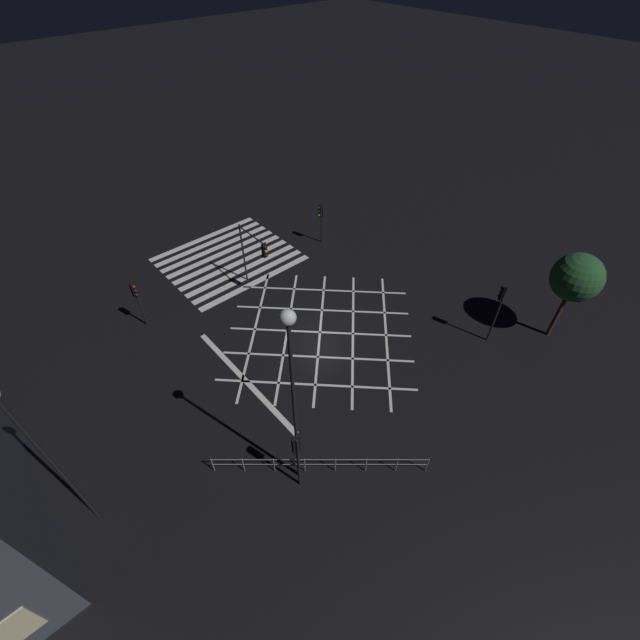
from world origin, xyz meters
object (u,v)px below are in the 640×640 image
(traffic_light_se_cross, at_px, (137,296))
(street_lamp_east, at_px, (292,378))
(traffic_light_nw_cross, at_px, (500,302))
(street_tree_near, at_px, (577,278))
(traffic_light_ne_cross, at_px, (297,453))
(traffic_light_sw_main, at_px, (321,216))
(traffic_light_median_south, at_px, (254,250))
(street_lamp_west, at_px, (40,449))

(traffic_light_se_cross, height_order, street_lamp_east, street_lamp_east)
(street_lamp_east, bearing_deg, traffic_light_nw_cross, 176.72)
(street_tree_near, bearing_deg, traffic_light_nw_cross, -35.23)
(traffic_light_nw_cross, bearing_deg, traffic_light_ne_cross, 87.86)
(traffic_light_sw_main, xyz_separation_m, traffic_light_median_south, (6.89, 1.53, 0.92))
(traffic_light_sw_main, relative_size, street_lamp_east, 0.32)
(traffic_light_nw_cross, relative_size, street_tree_near, 0.72)
(traffic_light_se_cross, height_order, traffic_light_median_south, traffic_light_median_south)
(traffic_light_sw_main, xyz_separation_m, traffic_light_nw_cross, (-0.55, 14.30, 0.62))
(traffic_light_ne_cross, bearing_deg, street_tree_near, -99.13)
(traffic_light_median_south, bearing_deg, traffic_light_nw_cross, 30.22)
(street_lamp_west, bearing_deg, street_tree_near, 163.43)
(street_lamp_east, distance_m, street_tree_near, 17.43)
(traffic_light_sw_main, bearing_deg, street_lamp_west, 24.00)
(traffic_light_nw_cross, bearing_deg, traffic_light_se_cross, 45.29)
(traffic_light_se_cross, bearing_deg, traffic_light_nw_cross, 45.29)
(traffic_light_se_cross, relative_size, street_lamp_east, 0.33)
(traffic_light_nw_cross, xyz_separation_m, street_lamp_west, (21.33, -5.05, 2.51))
(traffic_light_nw_cross, relative_size, traffic_light_median_south, 0.94)
(traffic_light_nw_cross, bearing_deg, traffic_light_median_south, 30.22)
(traffic_light_nw_cross, height_order, street_tree_near, street_tree_near)
(traffic_light_se_cross, xyz_separation_m, street_lamp_east, (-0.86, 13.70, 4.60))
(street_lamp_east, height_order, street_lamp_west, street_lamp_east)
(traffic_light_median_south, bearing_deg, street_lamp_west, -60.93)
(traffic_light_ne_cross, relative_size, street_lamp_west, 0.42)
(traffic_light_sw_main, distance_m, street_tree_near, 17.08)
(street_lamp_east, relative_size, street_lamp_west, 1.16)
(traffic_light_sw_main, distance_m, street_lamp_east, 19.49)
(traffic_light_ne_cross, xyz_separation_m, traffic_light_median_south, (-6.58, -12.25, 0.60))
(traffic_light_se_cross, bearing_deg, traffic_light_sw_main, 89.22)
(street_lamp_east, bearing_deg, traffic_light_ne_cross, 48.16)
(traffic_light_median_south, bearing_deg, traffic_light_sw_main, 102.52)
(traffic_light_median_south, bearing_deg, traffic_light_ne_cross, -28.26)
(street_lamp_east, distance_m, street_lamp_west, 8.80)
(traffic_light_ne_cross, height_order, traffic_light_sw_main, traffic_light_ne_cross)
(traffic_light_median_south, bearing_deg, street_lamp_east, -27.91)
(traffic_light_sw_main, distance_m, traffic_light_median_south, 7.12)
(street_tree_near, bearing_deg, traffic_light_ne_cross, -9.13)
(traffic_light_se_cross, distance_m, traffic_light_nw_cross, 20.61)
(traffic_light_sw_main, bearing_deg, traffic_light_ne_cross, 45.64)
(traffic_light_ne_cross, relative_size, traffic_light_sw_main, 1.14)
(traffic_light_ne_cross, relative_size, street_lamp_east, 0.36)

